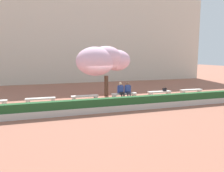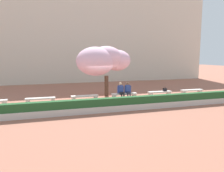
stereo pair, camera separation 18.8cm
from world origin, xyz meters
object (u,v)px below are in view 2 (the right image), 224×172
(stone_bench_near_east, at_px, (124,95))
(stone_bench_center, at_px, (85,97))
(stone_bench_far_east, at_px, (192,91))
(stone_bench_east_end, at_px, (160,93))
(handbag, at_px, (165,89))
(cherry_tree_main, at_px, (103,60))
(person_seated_right, at_px, (128,90))
(person_seated_left, at_px, (121,90))
(stone_bench_near_west, at_px, (41,100))

(stone_bench_near_east, bearing_deg, stone_bench_center, 180.00)
(stone_bench_near_east, height_order, stone_bench_far_east, same)
(stone_bench_center, xyz_separation_m, stone_bench_east_end, (5.91, 0.00, 0.00))
(handbag, relative_size, cherry_tree_main, 0.08)
(person_seated_right, bearing_deg, person_seated_left, 180.00)
(stone_bench_center, bearing_deg, person_seated_left, -1.13)
(stone_bench_east_end, bearing_deg, stone_bench_near_west, 180.00)
(stone_bench_far_east, distance_m, cherry_tree_main, 7.69)
(handbag, bearing_deg, stone_bench_center, 179.94)
(stone_bench_near_west, xyz_separation_m, cherry_tree_main, (4.73, 1.55, 2.55))
(stone_bench_near_east, distance_m, person_seated_right, 0.48)
(person_seated_left, xyz_separation_m, person_seated_right, (0.55, -0.00, 0.00))
(stone_bench_near_east, bearing_deg, stone_bench_far_east, 0.00)
(stone_bench_center, bearing_deg, stone_bench_near_east, 0.00)
(stone_bench_near_east, xyz_separation_m, stone_bench_far_east, (5.91, 0.00, 0.00))
(stone_bench_near_west, relative_size, cherry_tree_main, 0.44)
(stone_bench_near_west, distance_m, stone_bench_east_end, 8.87)
(stone_bench_far_east, relative_size, person_seated_left, 1.48)
(person_seated_left, distance_m, person_seated_right, 0.55)
(person_seated_left, bearing_deg, stone_bench_east_end, 0.94)
(stone_bench_east_end, bearing_deg, stone_bench_center, 180.00)
(stone_bench_east_end, height_order, person_seated_right, person_seated_right)
(stone_bench_near_west, height_order, stone_bench_east_end, same)
(stone_bench_center, bearing_deg, cherry_tree_main, 41.15)
(handbag, xyz_separation_m, cherry_tree_main, (-4.59, 1.56, 2.28))
(person_seated_left, relative_size, cherry_tree_main, 0.29)
(stone_bench_far_east, distance_m, person_seated_left, 6.20)
(stone_bench_east_end, xyz_separation_m, handbag, (0.45, -0.01, 0.27))
(stone_bench_near_west, bearing_deg, person_seated_right, -0.49)
(stone_bench_near_west, height_order, handbag, handbag)
(stone_bench_far_east, bearing_deg, handbag, -179.85)
(stone_bench_near_west, distance_m, stone_bench_far_east, 11.82)
(stone_bench_near_west, bearing_deg, stone_bench_center, 0.00)
(stone_bench_east_end, distance_m, cherry_tree_main, 5.10)
(handbag, bearing_deg, stone_bench_east_end, 179.15)
(stone_bench_far_east, bearing_deg, person_seated_right, -179.46)
(stone_bench_near_west, bearing_deg, person_seated_left, -0.54)
(stone_bench_near_west, xyz_separation_m, handbag, (9.32, -0.01, 0.27))
(stone_bench_center, distance_m, stone_bench_far_east, 8.87)
(stone_bench_near_west, relative_size, person_seated_right, 1.48)
(person_seated_right, bearing_deg, stone_bench_near_west, 179.51)
(cherry_tree_main, bearing_deg, stone_bench_far_east, -12.33)
(stone_bench_center, height_order, stone_bench_far_east, same)
(stone_bench_center, relative_size, handbag, 5.65)
(stone_bench_far_east, distance_m, person_seated_right, 5.65)
(stone_bench_near_east, distance_m, person_seated_left, 0.48)
(stone_bench_near_east, xyz_separation_m, cherry_tree_main, (-1.18, 1.55, 2.55))
(stone_bench_near_east, relative_size, handbag, 5.65)
(stone_bench_near_west, height_order, stone_bench_center, same)
(person_seated_left, bearing_deg, handbag, 0.72)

